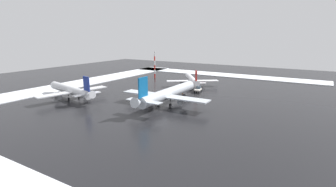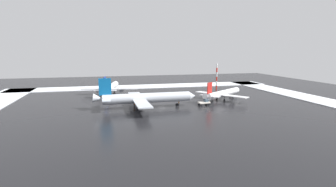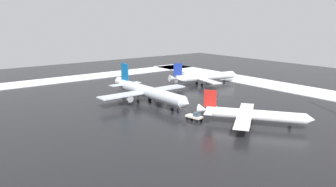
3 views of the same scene
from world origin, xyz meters
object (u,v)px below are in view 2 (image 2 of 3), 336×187
object	(u,v)px
airplane_distant_tail	(110,88)
ground_crew_mid_apron	(135,105)
ground_crew_near_tug	(179,103)
antenna_mast	(217,77)
airplane_parked_portside	(223,93)
ground_crew_beside_wing	(134,103)
pushback_tug	(205,102)
airplane_parked_starboard	(145,98)

from	to	relation	value
airplane_distant_tail	ground_crew_mid_apron	size ratio (longest dim) A/B	19.06
ground_crew_near_tug	antenna_mast	distance (m)	46.63
airplane_parked_portside	ground_crew_beside_wing	size ratio (longest dim) A/B	14.80
ground_crew_beside_wing	antenna_mast	xyz separation A→B (m)	(-48.17, -30.30, 6.32)
pushback_tug	airplane_distant_tail	bearing A→B (deg)	124.57
pushback_tug	antenna_mast	xyz separation A→B (m)	(-21.28, -36.33, 6.01)
airplane_parked_starboard	ground_crew_beside_wing	size ratio (longest dim) A/B	22.69
ground_crew_mid_apron	ground_crew_near_tug	bearing A→B (deg)	80.00
ground_crew_beside_wing	ground_crew_mid_apron	size ratio (longest dim) A/B	1.00
airplane_parked_starboard	ground_crew_mid_apron	world-z (taller)	airplane_parked_starboard
airplane_parked_portside	pushback_tug	world-z (taller)	airplane_parked_portside
airplane_distant_tail	ground_crew_near_tug	world-z (taller)	airplane_distant_tail
ground_crew_beside_wing	ground_crew_mid_apron	bearing A→B (deg)	7.77
airplane_parked_starboard	ground_crew_near_tug	bearing A→B (deg)	5.36
airplane_parked_starboard	airplane_parked_portside	size ratio (longest dim) A/B	1.53
ground_crew_mid_apron	ground_crew_beside_wing	bearing A→B (deg)	174.14
airplane_parked_starboard	airplane_distant_tail	size ratio (longest dim) A/B	1.19
ground_crew_near_tug	antenna_mast	size ratio (longest dim) A/B	0.12
ground_crew_beside_wing	ground_crew_near_tug	size ratio (longest dim) A/B	1.00
antenna_mast	airplane_distant_tail	bearing A→B (deg)	-0.46
ground_crew_beside_wing	airplane_distant_tail	bearing A→B (deg)	-157.57
ground_crew_near_tug	airplane_parked_starboard	bearing A→B (deg)	-178.85
ground_crew_mid_apron	pushback_tug	bearing A→B (deg)	76.85
airplane_distant_tail	ground_crew_near_tug	bearing A→B (deg)	-131.50
antenna_mast	ground_crew_beside_wing	bearing A→B (deg)	32.17
pushback_tug	antenna_mast	world-z (taller)	antenna_mast
pushback_tug	ground_crew_mid_apron	bearing A→B (deg)	163.78
ground_crew_beside_wing	pushback_tug	bearing A→B (deg)	85.07
ground_crew_near_tug	ground_crew_beside_wing	bearing A→B (deg)	162.58
pushback_tug	ground_crew_beside_wing	distance (m)	27.56
airplane_parked_portside	pushback_tug	bearing A→B (deg)	-178.91
pushback_tug	ground_crew_beside_wing	world-z (taller)	pushback_tug
airplane_parked_starboard	ground_crew_beside_wing	bearing A→B (deg)	123.37
airplane_parked_portside	pushback_tug	size ratio (longest dim) A/B	5.18
airplane_parked_starboard	ground_crew_mid_apron	bearing A→B (deg)	142.84
pushback_tug	antenna_mast	size ratio (longest dim) A/B	0.34
ground_crew_near_tug	ground_crew_mid_apron	bearing A→B (deg)	171.18
ground_crew_mid_apron	airplane_distant_tail	bearing A→B (deg)	-172.30
airplane_parked_starboard	airplane_parked_portside	distance (m)	36.14
airplane_parked_starboard	airplane_parked_portside	bearing A→B (deg)	12.16
antenna_mast	airplane_parked_starboard	bearing A→B (deg)	38.50
pushback_tug	antenna_mast	bearing A→B (deg)	50.65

